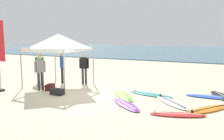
{
  "coord_description": "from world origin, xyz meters",
  "views": [
    {
      "loc": [
        5.38,
        -8.62,
        2.66
      ],
      "look_at": [
        0.55,
        1.57,
        1.0
      ],
      "focal_mm": 37.6,
      "sensor_mm": 36.0,
      "label": 1
    }
  ],
  "objects_px": {
    "surfboard_orange": "(208,109)",
    "person_green": "(40,65)",
    "canopy_tent": "(58,41)",
    "surfboard_lime": "(123,96)",
    "gear_bag_by_pole": "(57,92)",
    "person_blue": "(62,66)",
    "surfboard_red": "(177,114)",
    "person_grey": "(40,70)",
    "surfboard_white": "(171,102)",
    "banner_flag": "(1,59)",
    "surfboard_teal": "(151,94)",
    "gear_bag_near_tent": "(50,87)",
    "person_black": "(84,66)",
    "surfboard_purple": "(126,104)",
    "surfboard_blue": "(213,97)"
  },
  "relations": [
    {
      "from": "surfboard_orange",
      "to": "person_green",
      "type": "relative_size",
      "value": 1.16
    },
    {
      "from": "canopy_tent",
      "to": "surfboard_lime",
      "type": "height_order",
      "value": "canopy_tent"
    },
    {
      "from": "gear_bag_by_pole",
      "to": "person_blue",
      "type": "bearing_deg",
      "value": 122.26
    },
    {
      "from": "surfboard_red",
      "to": "person_green",
      "type": "bearing_deg",
      "value": 163.62
    },
    {
      "from": "person_grey",
      "to": "person_green",
      "type": "relative_size",
      "value": 1.0
    },
    {
      "from": "surfboard_white",
      "to": "banner_flag",
      "type": "relative_size",
      "value": 0.59
    },
    {
      "from": "surfboard_teal",
      "to": "gear_bag_near_tent",
      "type": "bearing_deg",
      "value": -166.76
    },
    {
      "from": "person_black",
      "to": "surfboard_purple",
      "type": "bearing_deg",
      "value": -37.07
    },
    {
      "from": "surfboard_orange",
      "to": "person_green",
      "type": "height_order",
      "value": "person_green"
    },
    {
      "from": "surfboard_teal",
      "to": "person_black",
      "type": "xyz_separation_m",
      "value": [
        -3.97,
        0.75,
        0.95
      ]
    },
    {
      "from": "canopy_tent",
      "to": "person_green",
      "type": "xyz_separation_m",
      "value": [
        -1.57,
        0.26,
        -1.4
      ]
    },
    {
      "from": "surfboard_blue",
      "to": "banner_flag",
      "type": "relative_size",
      "value": 0.67
    },
    {
      "from": "surfboard_lime",
      "to": "person_grey",
      "type": "bearing_deg",
      "value": -171.95
    },
    {
      "from": "surfboard_purple",
      "to": "person_blue",
      "type": "height_order",
      "value": "person_blue"
    },
    {
      "from": "person_black",
      "to": "gear_bag_near_tent",
      "type": "distance_m",
      "value": 2.21
    },
    {
      "from": "canopy_tent",
      "to": "gear_bag_near_tent",
      "type": "xyz_separation_m",
      "value": [
        0.16,
        -0.96,
        -2.25
      ]
    },
    {
      "from": "banner_flag",
      "to": "person_blue",
      "type": "bearing_deg",
      "value": 64.91
    },
    {
      "from": "person_grey",
      "to": "person_blue",
      "type": "xyz_separation_m",
      "value": [
        -0.13,
        1.89,
        0.0
      ]
    },
    {
      "from": "surfboard_lime",
      "to": "gear_bag_near_tent",
      "type": "height_order",
      "value": "gear_bag_near_tent"
    },
    {
      "from": "canopy_tent",
      "to": "banner_flag",
      "type": "bearing_deg",
      "value": -128.17
    },
    {
      "from": "surfboard_purple",
      "to": "banner_flag",
      "type": "height_order",
      "value": "banner_flag"
    },
    {
      "from": "canopy_tent",
      "to": "surfboard_blue",
      "type": "xyz_separation_m",
      "value": [
        7.51,
        0.87,
        -2.35
      ]
    },
    {
      "from": "person_grey",
      "to": "gear_bag_near_tent",
      "type": "bearing_deg",
      "value": 28.56
    },
    {
      "from": "surfboard_blue",
      "to": "gear_bag_by_pole",
      "type": "relative_size",
      "value": 3.78
    },
    {
      "from": "surfboard_purple",
      "to": "person_blue",
      "type": "xyz_separation_m",
      "value": [
        -4.9,
        2.49,
        0.95
      ]
    },
    {
      "from": "person_blue",
      "to": "banner_flag",
      "type": "distance_m",
      "value": 3.24
    },
    {
      "from": "surfboard_red",
      "to": "banner_flag",
      "type": "height_order",
      "value": "banner_flag"
    },
    {
      "from": "canopy_tent",
      "to": "person_grey",
      "type": "height_order",
      "value": "canopy_tent"
    },
    {
      "from": "surfboard_blue",
      "to": "person_grey",
      "type": "relative_size",
      "value": 1.33
    },
    {
      "from": "surfboard_teal",
      "to": "surfboard_purple",
      "type": "xyz_separation_m",
      "value": [
        -0.41,
        -1.94,
        0.0
      ]
    },
    {
      "from": "surfboard_white",
      "to": "gear_bag_near_tent",
      "type": "height_order",
      "value": "gear_bag_near_tent"
    },
    {
      "from": "surfboard_orange",
      "to": "surfboard_purple",
      "type": "bearing_deg",
      "value": -165.78
    },
    {
      "from": "canopy_tent",
      "to": "surfboard_orange",
      "type": "bearing_deg",
      "value": -7.98
    },
    {
      "from": "person_grey",
      "to": "banner_flag",
      "type": "height_order",
      "value": "banner_flag"
    },
    {
      "from": "surfboard_blue",
      "to": "gear_bag_by_pole",
      "type": "distance_m",
      "value": 6.87
    },
    {
      "from": "person_black",
      "to": "banner_flag",
      "type": "height_order",
      "value": "banner_flag"
    },
    {
      "from": "person_grey",
      "to": "surfboard_purple",
      "type": "bearing_deg",
      "value": -7.16
    },
    {
      "from": "surfboard_red",
      "to": "gear_bag_near_tent",
      "type": "relative_size",
      "value": 3.2
    },
    {
      "from": "surfboard_teal",
      "to": "banner_flag",
      "type": "distance_m",
      "value": 7.22
    },
    {
      "from": "surfboard_purple",
      "to": "surfboard_lime",
      "type": "xyz_separation_m",
      "value": [
        -0.61,
        1.19,
        -0.0
      ]
    },
    {
      "from": "canopy_tent",
      "to": "person_black",
      "type": "height_order",
      "value": "canopy_tent"
    },
    {
      "from": "surfboard_blue",
      "to": "person_blue",
      "type": "distance_m",
      "value": 7.93
    },
    {
      "from": "surfboard_orange",
      "to": "person_grey",
      "type": "distance_m",
      "value": 7.73
    },
    {
      "from": "surfboard_lime",
      "to": "person_green",
      "type": "xyz_separation_m",
      "value": [
        -5.5,
        0.85,
        0.95
      ]
    },
    {
      "from": "surfboard_purple",
      "to": "gear_bag_near_tent",
      "type": "height_order",
      "value": "gear_bag_near_tent"
    },
    {
      "from": "surfboard_white",
      "to": "gear_bag_by_pole",
      "type": "relative_size",
      "value": 3.36
    },
    {
      "from": "surfboard_lime",
      "to": "gear_bag_by_pole",
      "type": "distance_m",
      "value": 3.01
    },
    {
      "from": "canopy_tent",
      "to": "banner_flag",
      "type": "xyz_separation_m",
      "value": [
        -1.71,
        -2.17,
        -0.81
      ]
    },
    {
      "from": "canopy_tent",
      "to": "gear_bag_by_pole",
      "type": "xyz_separation_m",
      "value": [
        1.11,
        -1.61,
        -2.25
      ]
    },
    {
      "from": "surfboard_white",
      "to": "person_grey",
      "type": "height_order",
      "value": "person_grey"
    }
  ]
}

